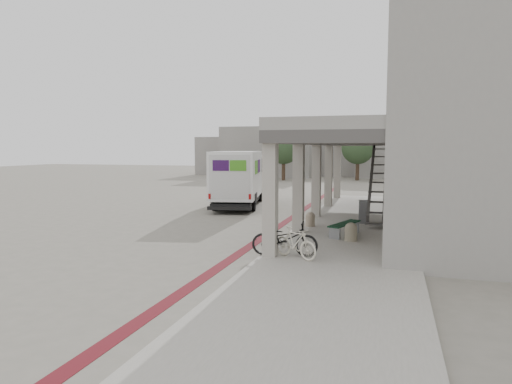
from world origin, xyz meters
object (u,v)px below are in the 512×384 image
(utility_cabinet, at_px, (364,212))
(fedex_truck, at_px, (239,177))
(bicycle_cream, at_px, (295,243))
(bench, at_px, (345,226))
(bicycle_black, at_px, (285,239))

(utility_cabinet, bearing_deg, fedex_truck, 141.72)
(bicycle_cream, bearing_deg, utility_cabinet, 16.46)
(bench, bearing_deg, fedex_truck, 149.78)
(fedex_truck, relative_size, utility_cabinet, 7.95)
(fedex_truck, relative_size, bench, 3.80)
(bicycle_black, relative_size, bicycle_cream, 1.28)
(bench, height_order, utility_cabinet, utility_cabinet)
(bench, relative_size, bicycle_cream, 1.31)
(bicycle_black, bearing_deg, fedex_truck, 18.95)
(utility_cabinet, xyz_separation_m, bicycle_cream, (-1.45, -6.77, -0.02))
(fedex_truck, height_order, bicycle_black, fedex_truck)
(bicycle_black, bearing_deg, bench, -26.26)
(utility_cabinet, distance_m, bicycle_cream, 6.93)
(bench, distance_m, bicycle_black, 3.84)
(bicycle_black, bearing_deg, utility_cabinet, -21.37)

